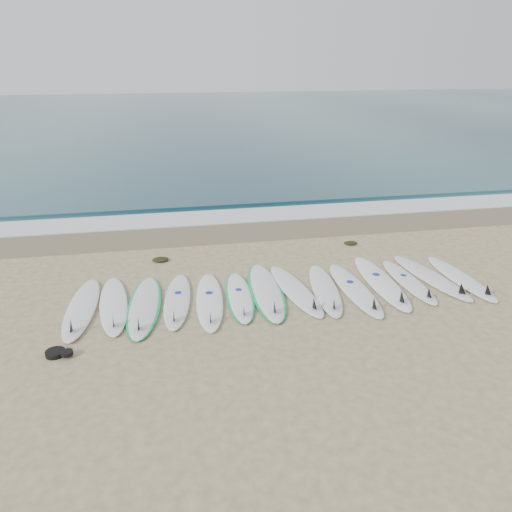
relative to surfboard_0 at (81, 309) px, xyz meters
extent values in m
plane|color=tan|center=(3.99, -0.06, -0.06)|extent=(120.00, 120.00, 0.00)
cube|color=#204B58|center=(3.99, 32.44, -0.04)|extent=(120.00, 55.00, 0.03)
cube|color=#71634B|center=(3.99, 4.04, -0.05)|extent=(120.00, 1.80, 0.01)
cube|color=silver|center=(3.99, 5.44, -0.04)|extent=(120.00, 1.40, 0.04)
cube|color=#204B58|center=(3.99, 6.94, -0.01)|extent=(120.00, 1.00, 0.10)
ellipsoid|color=white|center=(0.00, 0.08, -0.01)|extent=(0.68, 2.68, 0.09)
cone|color=black|center=(-0.04, -0.89, 0.14)|extent=(0.24, 0.29, 0.28)
ellipsoid|color=white|center=(0.59, 0.11, -0.01)|extent=(0.73, 2.62, 0.08)
cone|color=black|center=(0.67, -0.84, 0.14)|extent=(0.24, 0.29, 0.28)
ellipsoid|color=silver|center=(1.19, -0.07, -0.01)|extent=(0.76, 2.69, 0.09)
ellipsoid|color=#0DB85B|center=(1.19, -0.07, -0.02)|extent=(0.86, 2.72, 0.06)
cone|color=black|center=(1.11, -1.04, 0.14)|extent=(0.25, 0.30, 0.28)
ellipsoid|color=white|center=(1.84, 0.06, -0.02)|extent=(0.78, 2.52, 0.08)
cone|color=black|center=(1.74, -0.84, 0.13)|extent=(0.24, 0.29, 0.26)
cylinder|color=navy|center=(1.86, 0.30, 0.03)|extent=(0.16, 0.16, 0.01)
ellipsoid|color=white|center=(2.47, -0.08, -0.01)|extent=(0.75, 2.62, 0.08)
cone|color=black|center=(2.39, -1.02, 0.14)|extent=(0.24, 0.29, 0.28)
cylinder|color=navy|center=(2.49, 0.17, 0.03)|extent=(0.16, 0.16, 0.01)
ellipsoid|color=white|center=(3.09, -0.01, -0.02)|extent=(0.63, 2.34, 0.07)
ellipsoid|color=#0DB85B|center=(3.09, -0.01, -0.02)|extent=(0.71, 2.36, 0.05)
cone|color=black|center=(3.03, -0.85, 0.12)|extent=(0.21, 0.26, 0.25)
cylinder|color=navy|center=(3.10, 0.21, 0.02)|extent=(0.14, 0.14, 0.01)
ellipsoid|color=white|center=(3.67, 0.13, -0.01)|extent=(0.74, 2.83, 0.09)
ellipsoid|color=#0DB85B|center=(3.67, 0.13, -0.02)|extent=(0.84, 2.86, 0.06)
cone|color=black|center=(3.61, -0.89, 0.15)|extent=(0.25, 0.31, 0.30)
ellipsoid|color=white|center=(4.27, 0.06, -0.01)|extent=(0.86, 2.66, 0.08)
cone|color=black|center=(4.39, -0.89, 0.14)|extent=(0.25, 0.30, 0.28)
ellipsoid|color=white|center=(4.89, -0.03, -0.01)|extent=(0.87, 2.59, 0.08)
cone|color=black|center=(4.77, -0.95, 0.13)|extent=(0.25, 0.30, 0.27)
ellipsoid|color=white|center=(5.50, -0.14, -0.01)|extent=(0.57, 2.68, 0.09)
cone|color=black|center=(5.51, -1.12, 0.14)|extent=(0.23, 0.29, 0.29)
cylinder|color=navy|center=(5.50, 0.12, 0.03)|extent=(0.16, 0.16, 0.01)
ellipsoid|color=white|center=(6.19, 0.08, -0.01)|extent=(0.71, 2.88, 0.09)
cone|color=black|center=(6.15, -0.96, 0.16)|extent=(0.25, 0.31, 0.31)
cylinder|color=navy|center=(6.20, 0.36, 0.04)|extent=(0.17, 0.17, 0.01)
ellipsoid|color=white|center=(6.80, 0.01, -0.02)|extent=(0.49, 2.35, 0.08)
cone|color=black|center=(6.80, -0.85, 0.12)|extent=(0.20, 0.25, 0.25)
cylinder|color=navy|center=(6.79, 0.24, 0.02)|extent=(0.14, 0.14, 0.01)
ellipsoid|color=silver|center=(7.37, 0.11, -0.01)|extent=(0.94, 2.68, 0.08)
cone|color=black|center=(7.52, -0.84, 0.14)|extent=(0.26, 0.31, 0.28)
ellipsoid|color=white|center=(8.00, -0.05, -0.02)|extent=(0.59, 2.51, 0.08)
cone|color=black|center=(8.02, -0.97, 0.13)|extent=(0.22, 0.27, 0.27)
ellipsoid|color=black|center=(1.54, 2.29, -0.02)|extent=(0.40, 0.31, 0.08)
ellipsoid|color=black|center=(6.44, 2.50, -0.02)|extent=(0.35, 0.27, 0.07)
cylinder|color=black|center=(-0.23, -1.49, -0.02)|extent=(0.32, 0.32, 0.08)
cylinder|color=black|center=(-0.03, -1.59, 0.02)|extent=(0.20, 0.20, 0.06)
camera|label=1|loc=(1.68, -9.00, 4.53)|focal=35.00mm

